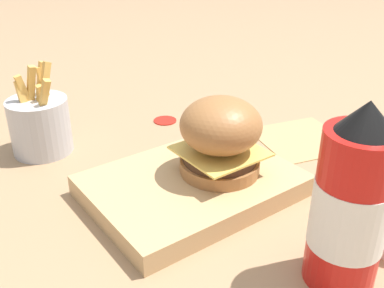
{
  "coord_description": "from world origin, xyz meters",
  "views": [
    {
      "loc": [
        0.31,
        0.47,
        0.35
      ],
      "look_at": [
        -0.01,
        0.04,
        0.08
      ],
      "focal_mm": 42.0,
      "sensor_mm": 36.0,
      "label": 1
    }
  ],
  "objects_px": {
    "burger": "(221,136)",
    "ketchup_bottle": "(351,206)",
    "fries_basket": "(40,124)",
    "serving_board": "(192,185)"
  },
  "relations": [
    {
      "from": "burger",
      "to": "ketchup_bottle",
      "type": "xyz_separation_m",
      "value": [
        0.01,
        0.21,
        0.01
      ]
    },
    {
      "from": "burger",
      "to": "fries_basket",
      "type": "bearing_deg",
      "value": -58.52
    },
    {
      "from": "ketchup_bottle",
      "to": "serving_board",
      "type": "bearing_deg",
      "value": -82.08
    },
    {
      "from": "serving_board",
      "to": "burger",
      "type": "bearing_deg",
      "value": 163.66
    },
    {
      "from": "ketchup_bottle",
      "to": "fries_basket",
      "type": "relative_size",
      "value": 1.36
    },
    {
      "from": "ketchup_bottle",
      "to": "fries_basket",
      "type": "distance_m",
      "value": 0.5
    },
    {
      "from": "serving_board",
      "to": "ketchup_bottle",
      "type": "relative_size",
      "value": 1.35
    },
    {
      "from": "burger",
      "to": "ketchup_bottle",
      "type": "relative_size",
      "value": 0.54
    },
    {
      "from": "burger",
      "to": "ketchup_bottle",
      "type": "distance_m",
      "value": 0.21
    },
    {
      "from": "burger",
      "to": "serving_board",
      "type": "bearing_deg",
      "value": -16.34
    }
  ]
}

